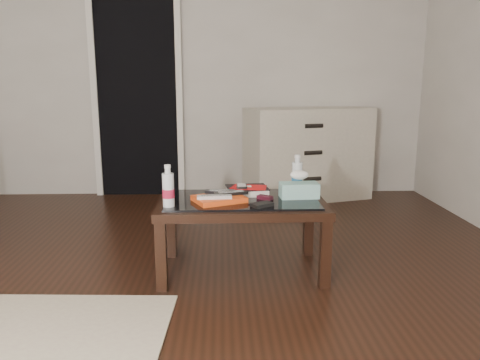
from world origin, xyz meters
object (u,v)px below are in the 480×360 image
object	(u,v)px
tissue_box	(299,190)
textbook	(247,191)
dresser	(308,154)
coffee_table	(242,209)
water_bottle_right	(297,173)
water_bottle_left	(168,186)

from	to	relation	value
tissue_box	textbook	bearing A→B (deg)	158.77
dresser	tissue_box	bearing A→B (deg)	-117.90
coffee_table	water_bottle_right	bearing A→B (deg)	25.17
textbook	water_bottle_right	bearing A→B (deg)	2.85
dresser	water_bottle_right	bearing A→B (deg)	-118.61
water_bottle_left	water_bottle_right	xyz separation A→B (m)	(0.78, 0.33, 0.00)
dresser	tissue_box	distance (m)	1.85
coffee_table	dresser	distance (m)	1.96
textbook	water_bottle_right	xyz separation A→B (m)	(0.32, 0.06, 0.10)
textbook	water_bottle_left	xyz separation A→B (m)	(-0.46, -0.27, 0.10)
textbook	tissue_box	world-z (taller)	tissue_box
coffee_table	dresser	xyz separation A→B (m)	(0.73, 1.82, 0.05)
dresser	textbook	world-z (taller)	dresser
coffee_table	textbook	distance (m)	0.15
coffee_table	water_bottle_right	world-z (taller)	water_bottle_right
coffee_table	water_bottle_right	xyz separation A→B (m)	(0.36, 0.17, 0.18)
textbook	water_bottle_left	distance (m)	0.54
coffee_table	dresser	bearing A→B (deg)	68.12
water_bottle_left	tissue_box	distance (m)	0.79
dresser	tissue_box	size ratio (longest dim) A/B	5.61
textbook	water_bottle_left	bearing A→B (deg)	-156.36
dresser	water_bottle_left	world-z (taller)	dresser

